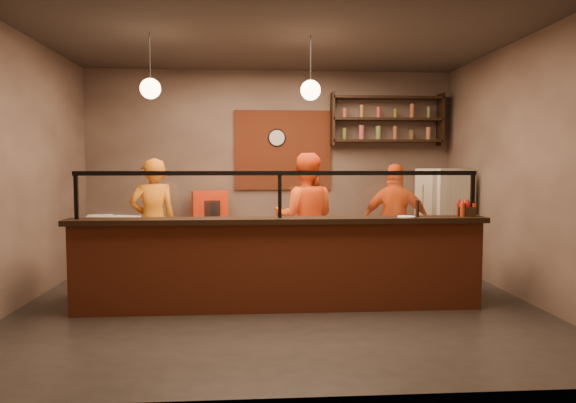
{
  "coord_description": "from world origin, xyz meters",
  "views": [
    {
      "loc": [
        -0.3,
        -6.02,
        1.64
      ],
      "look_at": [
        0.13,
        0.3,
        1.2
      ],
      "focal_mm": 32.0,
      "sensor_mm": 36.0,
      "label": 1
    }
  ],
  "objects": [
    {
      "name": "floor",
      "position": [
        0.0,
        0.0,
        0.0
      ],
      "size": [
        6.0,
        6.0,
        0.0
      ],
      "primitive_type": "plane",
      "color": "black",
      "rests_on": "ground"
    },
    {
      "name": "ceiling",
      "position": [
        0.0,
        0.0,
        3.2
      ],
      "size": [
        6.0,
        6.0,
        0.0
      ],
      "primitive_type": "plane",
      "rotation": [
        3.14,
        0.0,
        0.0
      ],
      "color": "#39322C",
      "rests_on": "wall_back"
    },
    {
      "name": "wall_back",
      "position": [
        0.0,
        2.5,
        1.6
      ],
      "size": [
        6.0,
        0.0,
        6.0
      ],
      "primitive_type": "plane",
      "rotation": [
        1.57,
        0.0,
        0.0
      ],
      "color": "#796758",
      "rests_on": "floor"
    },
    {
      "name": "wall_left",
      "position": [
        -3.0,
        0.0,
        1.6
      ],
      "size": [
        0.0,
        5.0,
        5.0
      ],
      "primitive_type": "plane",
      "rotation": [
        1.57,
        0.0,
        1.57
      ],
      "color": "#796758",
      "rests_on": "floor"
    },
    {
      "name": "wall_right",
      "position": [
        3.0,
        0.0,
        1.6
      ],
      "size": [
        0.0,
        5.0,
        5.0
      ],
      "primitive_type": "plane",
      "rotation": [
        1.57,
        0.0,
        -1.57
      ],
      "color": "#796758",
      "rests_on": "floor"
    },
    {
      "name": "wall_front",
      "position": [
        0.0,
        -2.5,
        1.6
      ],
      "size": [
        6.0,
        0.0,
        6.0
      ],
      "primitive_type": "plane",
      "rotation": [
        -1.57,
        0.0,
        0.0
      ],
      "color": "#796758",
      "rests_on": "floor"
    },
    {
      "name": "brick_patch",
      "position": [
        0.2,
        2.47,
        1.9
      ],
      "size": [
        1.6,
        0.04,
        1.3
      ],
      "primitive_type": "cube",
      "color": "brown",
      "rests_on": "wall_back"
    },
    {
      "name": "service_counter",
      "position": [
        0.0,
        -0.3,
        0.5
      ],
      "size": [
        4.6,
        0.25,
        1.0
      ],
      "primitive_type": "cube",
      "color": "brown",
      "rests_on": "floor"
    },
    {
      "name": "counter_ledge",
      "position": [
        0.0,
        -0.3,
        1.03
      ],
      "size": [
        4.7,
        0.37,
        0.06
      ],
      "primitive_type": "cube",
      "color": "black",
      "rests_on": "service_counter"
    },
    {
      "name": "worktop_cabinet",
      "position": [
        0.0,
        0.2,
        0.42
      ],
      "size": [
        4.6,
        0.75,
        0.85
      ],
      "primitive_type": "cube",
      "color": "gray",
      "rests_on": "floor"
    },
    {
      "name": "worktop",
      "position": [
        0.0,
        0.2,
        0.88
      ],
      "size": [
        4.6,
        0.75,
        0.05
      ],
      "primitive_type": "cube",
      "color": "white",
      "rests_on": "worktop_cabinet"
    },
    {
      "name": "sneeze_guard",
      "position": [
        0.0,
        -0.3,
        1.37
      ],
      "size": [
        4.5,
        0.05,
        0.52
      ],
      "color": "white",
      "rests_on": "counter_ledge"
    },
    {
      "name": "wall_shelving",
      "position": [
        1.9,
        2.32,
        2.4
      ],
      "size": [
        1.84,
        0.28,
        0.85
      ],
      "color": "black",
      "rests_on": "wall_back"
    },
    {
      "name": "wall_clock",
      "position": [
        0.1,
        2.46,
        2.1
      ],
      "size": [
        0.3,
        0.04,
        0.3
      ],
      "primitive_type": "cylinder",
      "rotation": [
        1.57,
        0.0,
        0.0
      ],
      "color": "black",
      "rests_on": "wall_back"
    },
    {
      "name": "pendant_left",
      "position": [
        -1.5,
        0.2,
        2.55
      ],
      "size": [
        0.24,
        0.24,
        0.77
      ],
      "color": "black",
      "rests_on": "ceiling"
    },
    {
      "name": "pendant_right",
      "position": [
        0.4,
        0.2,
        2.55
      ],
      "size": [
        0.24,
        0.24,
        0.77
      ],
      "color": "black",
      "rests_on": "ceiling"
    },
    {
      "name": "cook_left",
      "position": [
        -1.68,
        1.15,
        0.87
      ],
      "size": [
        0.74,
        0.62,
        1.74
      ],
      "primitive_type": "imported",
      "rotation": [
        0.0,
        0.0,
        3.51
      ],
      "color": "orange",
      "rests_on": "floor"
    },
    {
      "name": "cook_mid",
      "position": [
        0.43,
        1.11,
        0.91
      ],
      "size": [
        0.96,
        0.79,
        1.82
      ],
      "primitive_type": "imported",
      "rotation": [
        0.0,
        0.0,
        3.03
      ],
      "color": "#E94E15",
      "rests_on": "floor"
    },
    {
      "name": "cook_right",
      "position": [
        1.72,
        1.11,
        0.84
      ],
      "size": [
        1.05,
        0.63,
        1.67
      ],
      "primitive_type": "imported",
      "rotation": [
        0.0,
        0.0,
        2.9
      ],
      "color": "#D94D14",
      "rests_on": "floor"
    },
    {
      "name": "fridge",
      "position": [
        2.6,
        1.51,
        0.8
      ],
      "size": [
        0.82,
        0.79,
        1.6
      ],
      "primitive_type": "cube",
      "rotation": [
        0.0,
        0.0,
        0.29
      ],
      "color": "beige",
      "rests_on": "floor"
    },
    {
      "name": "red_cooler",
      "position": [
        -0.99,
        2.15,
        0.62
      ],
      "size": [
        0.61,
        0.58,
        1.25
      ],
      "primitive_type": "cube",
      "rotation": [
        0.0,
        0.0,
        0.18
      ],
      "color": "red",
      "rests_on": "floor"
    },
    {
      "name": "pizza_dough",
      "position": [
        -0.42,
        0.24,
        0.91
      ],
      "size": [
        0.63,
        0.63,
        0.01
      ],
      "primitive_type": "cylinder",
      "rotation": [
        0.0,
        0.0,
        0.43
      ],
      "color": "beige",
      "rests_on": "worktop"
    },
    {
      "name": "prep_tub_a",
      "position": [
        -2.06,
        0.14,
        0.97
      ],
      "size": [
        0.35,
        0.31,
        0.15
      ],
      "primitive_type": "cube",
      "rotation": [
        0.0,
        0.0,
        -0.28
      ],
      "color": "silver",
      "rests_on": "worktop"
    },
    {
      "name": "prep_tub_b",
      "position": [
        -2.15,
        0.3,
        0.97
      ],
      "size": [
        0.32,
        0.27,
        0.14
      ],
      "primitive_type": "cube",
      "rotation": [
        0.0,
        0.0,
        0.16
      ],
      "color": "silver",
      "rests_on": "worktop"
    },
    {
      "name": "prep_tub_c",
      "position": [
        -1.8,
        -0.01,
        0.98
      ],
      "size": [
        0.4,
        0.36,
        0.16
      ],
      "primitive_type": "cube",
      "rotation": [
        0.0,
        0.0,
        -0.42
      ],
      "color": "silver",
      "rests_on": "worktop"
    },
    {
      "name": "rolling_pin",
      "position": [
        -1.83,
        0.19,
        0.93
      ],
      "size": [
        0.33,
        0.24,
        0.06
      ],
      "primitive_type": "cylinder",
      "rotation": [
        0.0,
        1.57,
        0.57
      ],
      "color": "gold",
      "rests_on": "worktop"
    },
    {
      "name": "condiment_caddy",
      "position": [
        2.17,
        -0.26,
        1.11
      ],
      "size": [
        0.23,
        0.2,
        0.11
      ],
      "primitive_type": "cube",
      "rotation": [
        0.0,
        0.0,
        -0.28
      ],
      "color": "black",
      "rests_on": "counter_ledge"
    },
    {
      "name": "pepper_mill",
      "position": [
        1.57,
        -0.32,
        1.15
      ],
      "size": [
        0.05,
        0.05,
        0.19
      ],
      "primitive_type": "cylinder",
      "rotation": [
        0.0,
        0.0,
        -0.1
      ],
      "color": "black",
      "rests_on": "counter_ledge"
    },
    {
      "name": "small_plate",
      "position": [
        1.43,
        -0.36,
        1.07
      ],
      "size": [
        0.24,
        0.24,
        0.01
      ],
      "primitive_type": "cylinder",
      "rotation": [
        0.0,
        0.0,
        -0.22
      ],
      "color": "silver",
      "rests_on": "counter_ledge"
    }
  ]
}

